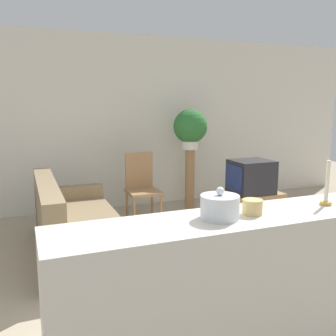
{
  "coord_description": "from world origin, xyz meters",
  "views": [
    {
      "loc": [
        -1.31,
        -2.36,
        1.66
      ],
      "look_at": [
        0.39,
        1.96,
        0.85
      ],
      "focal_mm": 40.0,
      "sensor_mm": 36.0,
      "label": 1
    }
  ],
  "objects_px": {
    "couch": "(75,229)",
    "decorative_bowl": "(220,207)",
    "potted_plant": "(190,127)",
    "wooden_chair": "(142,185)",
    "television": "(251,177)"
  },
  "relations": [
    {
      "from": "couch",
      "to": "potted_plant",
      "type": "xyz_separation_m",
      "value": [
        1.95,
        1.2,
        1.0
      ]
    },
    {
      "from": "couch",
      "to": "decorative_bowl",
      "type": "bearing_deg",
      "value": -78.64
    },
    {
      "from": "television",
      "to": "decorative_bowl",
      "type": "height_order",
      "value": "decorative_bowl"
    },
    {
      "from": "couch",
      "to": "potted_plant",
      "type": "bearing_deg",
      "value": 31.77
    },
    {
      "from": "wooden_chair",
      "to": "television",
      "type": "bearing_deg",
      "value": -28.31
    },
    {
      "from": "decorative_bowl",
      "to": "couch",
      "type": "bearing_deg",
      "value": 101.36
    },
    {
      "from": "television",
      "to": "decorative_bowl",
      "type": "bearing_deg",
      "value": -127.11
    },
    {
      "from": "potted_plant",
      "to": "decorative_bowl",
      "type": "bearing_deg",
      "value": -112.5
    },
    {
      "from": "couch",
      "to": "television",
      "type": "height_order",
      "value": "television"
    },
    {
      "from": "couch",
      "to": "wooden_chair",
      "type": "bearing_deg",
      "value": 39.32
    },
    {
      "from": "potted_plant",
      "to": "wooden_chair",
      "type": "bearing_deg",
      "value": -158.67
    },
    {
      "from": "wooden_chair",
      "to": "decorative_bowl",
      "type": "relative_size",
      "value": 4.63
    },
    {
      "from": "potted_plant",
      "to": "television",
      "type": "bearing_deg",
      "value": -68.82
    },
    {
      "from": "couch",
      "to": "decorative_bowl",
      "type": "distance_m",
      "value": 2.54
    },
    {
      "from": "wooden_chair",
      "to": "decorative_bowl",
      "type": "height_order",
      "value": "decorative_bowl"
    }
  ]
}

